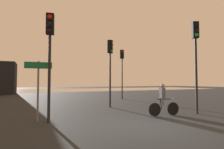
# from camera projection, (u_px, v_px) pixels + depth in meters

# --- Properties ---
(ground_plane) EXTENTS (120.00, 120.00, 0.00)m
(ground_plane) POSITION_uv_depth(u_px,v_px,m) (154.00, 126.00, 6.65)
(ground_plane) COLOR black
(water_strip) EXTENTS (80.00, 16.00, 0.01)m
(water_strip) POSITION_uv_depth(u_px,v_px,m) (55.00, 90.00, 37.30)
(water_strip) COLOR #9E937F
(water_strip) RESTS_ON ground
(traffic_light_near_right) EXTENTS (0.39, 0.41, 5.00)m
(traffic_light_near_right) POSITION_uv_depth(u_px,v_px,m) (196.00, 50.00, 9.50)
(traffic_light_near_right) COLOR black
(traffic_light_near_right) RESTS_ON ground
(traffic_light_center) EXTENTS (0.40, 0.42, 4.58)m
(traffic_light_center) POSITION_uv_depth(u_px,v_px,m) (110.00, 61.00, 11.94)
(traffic_light_center) COLOR black
(traffic_light_center) RESTS_ON ground
(traffic_light_near_left) EXTENTS (0.37, 0.38, 4.62)m
(traffic_light_near_left) POSITION_uv_depth(u_px,v_px,m) (50.00, 47.00, 7.40)
(traffic_light_near_left) COLOR black
(traffic_light_near_left) RESTS_ON ground
(traffic_light_far_right) EXTENTS (0.37, 0.39, 4.98)m
(traffic_light_far_right) POSITION_uv_depth(u_px,v_px,m) (122.00, 65.00, 17.62)
(traffic_light_far_right) COLOR black
(traffic_light_far_right) RESTS_ON ground
(direction_sign_post) EXTENTS (1.10, 0.17, 2.60)m
(direction_sign_post) POSITION_uv_depth(u_px,v_px,m) (38.00, 82.00, 7.45)
(direction_sign_post) COLOR slate
(direction_sign_post) RESTS_ON ground
(cyclist) EXTENTS (1.70, 0.47, 1.62)m
(cyclist) POSITION_uv_depth(u_px,v_px,m) (163.00, 99.00, 8.80)
(cyclist) COLOR black
(cyclist) RESTS_ON ground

